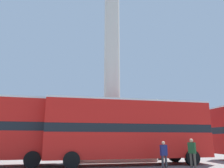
{
  "coord_description": "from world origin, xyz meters",
  "views": [
    {
      "loc": [
        -3.85,
        -19.74,
        1.75
      ],
      "look_at": [
        0.0,
        0.0,
        6.77
      ],
      "focal_mm": 35.0,
      "sensor_mm": 36.0,
      "label": 1
    }
  ],
  "objects": [
    {
      "name": "pedestrian_by_plinth",
      "position": [
        3.75,
        -6.81,
        0.98
      ],
      "size": [
        0.39,
        0.48,
        1.74
      ],
      "rotation": [
        0.0,
        0.0,
        2.12
      ],
      "color": "#4C473D",
      "rests_on": "ground_plane"
    },
    {
      "name": "monument_column",
      "position": [
        0.0,
        0.0,
        5.41
      ],
      "size": [
        5.99,
        5.99,
        20.4
      ],
      "color": "beige",
      "rests_on": "ground_plane"
    },
    {
      "name": "ground_plane",
      "position": [
        0.0,
        0.0,
        0.0
      ],
      "size": [
        200.0,
        200.0,
        0.0
      ],
      "primitive_type": "plane",
      "color": "gray"
    },
    {
      "name": "street_lamp",
      "position": [
        3.78,
        -1.62,
        3.1
      ],
      "size": [
        0.46,
        0.46,
        5.17
      ],
      "color": "black",
      "rests_on": "ground_plane"
    },
    {
      "name": "pedestrian_near_lamp",
      "position": [
        1.7,
        -7.2,
        0.87
      ],
      "size": [
        0.44,
        0.24,
        1.59
      ],
      "rotation": [
        0.0,
        0.0,
        0.19
      ],
      "color": "#28282D",
      "rests_on": "ground_plane"
    },
    {
      "name": "bus_a",
      "position": [
        0.32,
        -4.68,
        2.41
      ],
      "size": [
        11.34,
        2.93,
        4.36
      ],
      "rotation": [
        0.0,
        0.0,
        0.02
      ],
      "color": "red",
      "rests_on": "ground_plane"
    }
  ]
}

